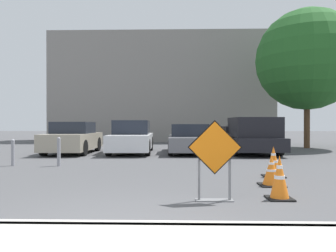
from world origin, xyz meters
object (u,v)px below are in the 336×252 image
object	(u,v)px
pickup_truck	(249,137)
bollard_second	(13,152)
road_closed_sign	(215,156)
traffic_cone_nearest	(280,178)
traffic_cone_third	(273,162)
parked_car_nearest	(73,139)
parked_car_second	(132,138)
traffic_cone_second	(272,171)
parked_car_third	(190,139)
bollard_nearest	(59,151)

from	to	relation	value
pickup_truck	bollard_second	xyz separation A→B (m)	(-8.54, -4.63, -0.28)
road_closed_sign	traffic_cone_nearest	size ratio (longest dim) A/B	1.80
traffic_cone_third	parked_car_nearest	distance (m)	9.73
traffic_cone_nearest	parked_car_second	bearing A→B (deg)	112.97
traffic_cone_second	bollard_second	size ratio (longest dim) A/B	0.76
road_closed_sign	parked_car_third	distance (m)	9.56
parked_car_second	bollard_nearest	distance (m)	5.06
parked_car_nearest	bollard_second	size ratio (longest dim) A/B	4.73
pickup_truck	parked_car_nearest	bearing A→B (deg)	-2.13
traffic_cone_nearest	traffic_cone_second	world-z (taller)	traffic_cone_nearest
road_closed_sign	pickup_truck	xyz separation A→B (m)	(2.64, 9.29, -0.05)
bollard_second	parked_car_second	bearing A→B (deg)	56.42
traffic_cone_nearest	pickup_truck	world-z (taller)	pickup_truck
traffic_cone_third	bollard_nearest	world-z (taller)	bollard_nearest
pickup_truck	bollard_second	world-z (taller)	pickup_truck
bollard_second	bollard_nearest	bearing A→B (deg)	-0.00
pickup_truck	traffic_cone_third	bearing A→B (deg)	80.12
pickup_truck	traffic_cone_second	bearing A→B (deg)	78.36
traffic_cone_second	parked_car_nearest	distance (m)	10.32
traffic_cone_nearest	parked_car_third	world-z (taller)	parked_car_third
traffic_cone_nearest	parked_car_nearest	xyz separation A→B (m)	(-6.59, 9.02, 0.29)
parked_car_second	road_closed_sign	bearing A→B (deg)	104.21
parked_car_nearest	parked_car_second	size ratio (longest dim) A/B	0.90
traffic_cone_second	parked_car_third	distance (m)	8.22
traffic_cone_nearest	bollard_nearest	size ratio (longest dim) A/B	0.85
road_closed_sign	traffic_cone_second	bearing A→B (deg)	46.49
bollard_second	road_closed_sign	bearing A→B (deg)	-38.29
traffic_cone_third	bollard_second	distance (m)	7.95
parked_car_second	parked_car_nearest	bearing A→B (deg)	2.36
traffic_cone_nearest	pickup_truck	size ratio (longest dim) A/B	0.15
traffic_cone_third	pickup_truck	size ratio (longest dim) A/B	0.15
parked_car_second	parked_car_third	size ratio (longest dim) A/B	1.02
parked_car_nearest	bollard_second	xyz separation A→B (m)	(-0.49, -4.56, -0.22)
parked_car_second	bollard_nearest	size ratio (longest dim) A/B	4.91
road_closed_sign	pickup_truck	world-z (taller)	pickup_truck
traffic_cone_nearest	parked_car_third	distance (m)	9.45
bollard_nearest	traffic_cone_third	bearing A→B (deg)	-17.54
road_closed_sign	bollard_second	size ratio (longest dim) A/B	1.64
bollard_nearest	traffic_cone_second	bearing A→B (deg)	-28.65
bollard_nearest	pickup_truck	bearing A→B (deg)	33.29
pickup_truck	parked_car_second	bearing A→B (deg)	-4.04
parked_car_second	pickup_truck	size ratio (longest dim) A/B	0.86
parked_car_nearest	parked_car_third	distance (m)	5.37
traffic_cone_third	bollard_nearest	distance (m)	6.52
traffic_cone_third	bollard_nearest	bearing A→B (deg)	162.46
bollard_nearest	parked_car_second	bearing A→B (deg)	70.58
parked_car_nearest	bollard_second	distance (m)	4.59
bollard_nearest	parked_car_nearest	bearing A→B (deg)	102.35
parked_car_third	bollard_nearest	bearing A→B (deg)	47.98
traffic_cone_second	bollard_nearest	xyz separation A→B (m)	(-5.82, 3.18, 0.17)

